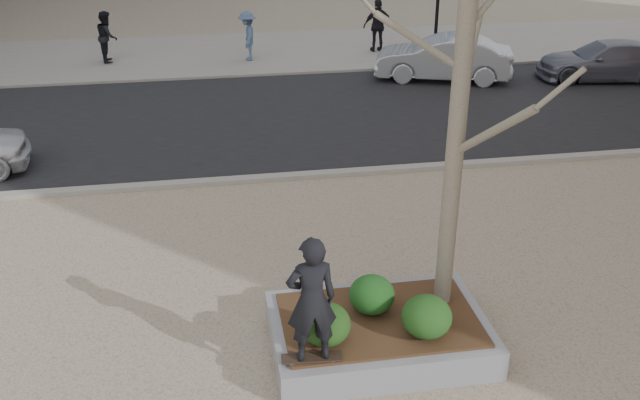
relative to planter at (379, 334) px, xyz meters
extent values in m
plane|color=tan|center=(-1.00, 0.00, -0.23)|extent=(120.00, 120.00, 0.00)
cube|color=black|center=(-1.00, 10.00, -0.21)|extent=(60.00, 8.00, 0.02)
cube|color=gray|center=(-1.00, 17.00, -0.21)|extent=(60.00, 6.00, 0.02)
cube|color=gray|center=(0.00, 0.00, 0.00)|extent=(3.00, 2.00, 0.45)
cube|color=#382314|center=(0.00, 0.00, 0.25)|extent=(2.70, 1.70, 0.04)
ellipsoid|color=#173912|center=(-0.83, -0.40, 0.55)|extent=(0.66, 0.66, 0.56)
ellipsoid|color=#133A12|center=(-0.07, 0.19, 0.54)|extent=(0.64, 0.64, 0.55)
ellipsoid|color=#133E14|center=(0.52, -0.46, 0.55)|extent=(0.67, 0.67, 0.57)
imported|color=black|center=(-1.07, -0.72, 1.17)|extent=(0.65, 0.44, 1.73)
imported|color=#9C9FA4|center=(5.11, 12.60, 0.47)|extent=(4.35, 2.63, 1.35)
imported|color=slate|center=(10.02, 11.80, 0.38)|extent=(4.29, 2.36, 1.18)
imported|color=black|center=(-5.20, 16.53, 0.63)|extent=(0.71, 0.87, 1.67)
imported|color=#485E82|center=(-0.59, 15.93, 0.61)|extent=(0.69, 1.10, 1.62)
imported|color=black|center=(3.99, 16.36, 0.70)|extent=(1.08, 0.50, 1.80)
camera|label=1|loc=(-2.18, -7.92, 6.06)|focal=40.00mm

